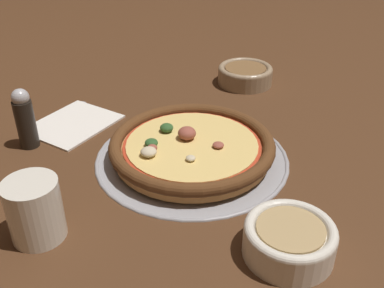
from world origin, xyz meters
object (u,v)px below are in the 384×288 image
pepper_shaker (25,118)px  napkin (73,123)px  bowl_far (245,74)px  pizza_tray (192,157)px  pizza (192,146)px  bowl_near (289,239)px  fork (58,121)px  drinking_cup (35,210)px

pepper_shaker → napkin: bearing=23.8°
bowl_far → pepper_shaker: 0.51m
pizza_tray → pizza: pizza is taller
bowl_near → pepper_shaker: pepper_shaker is taller
bowl_near → napkin: (-0.15, 0.48, -0.02)m
pizza → fork: pizza is taller
pizza_tray → bowl_near: size_ratio=2.82×
napkin → fork: bearing=131.9°
drinking_cup → fork: (0.11, 0.32, -0.04)m
napkin → pepper_shaker: size_ratio=1.82×
bowl_near → bowl_far: bearing=61.2°
pizza → bowl_near: size_ratio=2.39×
pizza_tray → pepper_shaker: size_ratio=2.99×
pizza_tray → drinking_cup: drinking_cup is taller
pizza → pepper_shaker: pepper_shaker is taller
bowl_near → napkin: bearing=106.9°
napkin → pepper_shaker: (-0.09, -0.04, 0.05)m
bowl_near → pepper_shaker: bearing=118.3°
pizza → drinking_cup: 0.29m
drinking_cup → pepper_shaker: (0.04, 0.25, 0.01)m
drinking_cup → pizza_tray: bearing=13.9°
pizza_tray → pepper_shaker: pepper_shaker is taller
pizza → bowl_near: pizza is taller
napkin → bowl_far: bearing=0.6°
fork → bowl_far: bearing=135.6°
pizza → napkin: size_ratio=1.40×
pizza_tray → drinking_cup: (-0.28, -0.07, 0.04)m
pizza → pepper_shaker: size_ratio=2.54×
drinking_cup → napkin: drinking_cup is taller
pizza_tray → pepper_shaker: bearing=142.9°
pizza → fork: 0.30m
bowl_far → napkin: 0.42m
pizza_tray → napkin: same height
pizza_tray → bowl_far: bearing=40.2°
fork → pepper_shaker: pepper_shaker is taller
pizza_tray → bowl_near: bearing=-90.2°
pizza → pepper_shaker: (-0.24, 0.18, 0.03)m
pizza_tray → bowl_far: size_ratio=2.66×
drinking_cup → pizza: bearing=13.9°
fork → drinking_cup: bearing=29.7°
napkin → fork: size_ratio=1.49×
bowl_near → fork: (-0.17, 0.51, -0.02)m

